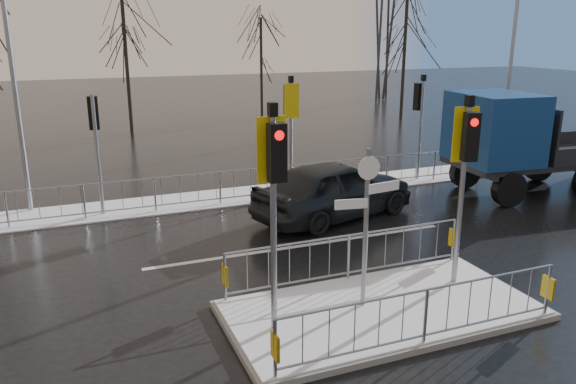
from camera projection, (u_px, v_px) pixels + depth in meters
name	position (u px, v px, depth m)	size (l,w,h in m)	color
ground	(381.00, 313.00, 10.82)	(120.00, 120.00, 0.00)	black
snow_verge	(245.00, 195.00, 18.48)	(30.00, 2.00, 0.04)	white
lane_markings	(390.00, 321.00, 10.52)	(8.00, 11.38, 0.01)	silver
traffic_island	(381.00, 295.00, 10.71)	(6.00, 3.04, 4.15)	slate
far_kerb_fixtures	(258.00, 168.00, 17.85)	(18.00, 0.65, 3.83)	gray
car_far_lane	(334.00, 189.00, 16.14)	(2.01, 5.00, 1.70)	black
flatbed_truck	(520.00, 141.00, 18.28)	(7.43, 3.23, 3.35)	black
tree_far_a	(125.00, 39.00, 28.37)	(3.75, 3.75, 7.08)	black
tree_far_b	(261.00, 49.00, 33.20)	(3.25, 3.25, 6.14)	black
tree_far_c	(405.00, 32.00, 33.13)	(4.00, 4.00, 7.55)	black
street_lamp_right	(513.00, 54.00, 20.97)	(1.25, 0.18, 8.00)	gray
street_lamp_left	(13.00, 58.00, 15.74)	(1.25, 0.18, 8.20)	gray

